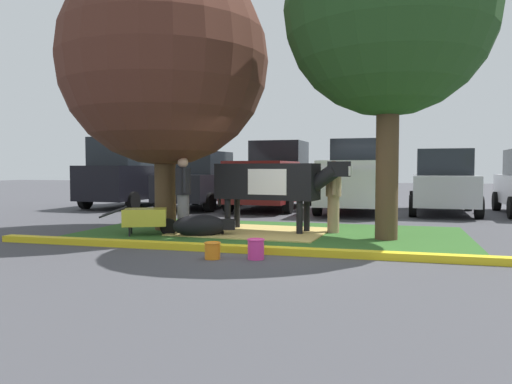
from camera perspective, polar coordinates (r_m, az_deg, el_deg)
ground_plane at (r=8.94m, az=1.37°, el=-6.57°), size 80.00×80.00×0.00m
grass_island at (r=10.95m, az=1.54°, el=-4.78°), size 8.32×4.54×0.02m
curb_yellow at (r=8.64m, az=-2.41°, el=-6.50°), size 9.52×0.24×0.12m
hay_bedding at (r=11.13m, az=-0.42°, el=-4.58°), size 3.34×2.58×0.04m
shade_tree_left at (r=11.94m, az=-10.47°, el=14.43°), size 4.76×4.76×6.27m
shade_tree_right at (r=10.73m, az=14.98°, el=19.34°), size 4.15×4.15×6.63m
cow_holstein at (r=11.12m, az=1.75°, el=1.13°), size 3.12×1.02×1.59m
calf_lying at (r=10.50m, az=-6.31°, el=-3.86°), size 1.32×0.89×0.48m
person_handler at (r=11.09m, az=-8.34°, el=-0.05°), size 0.34×0.46×1.68m
person_visitor_near at (r=11.10m, az=8.86°, el=-0.28°), size 0.34×0.53×1.61m
wheelbarrow at (r=10.90m, az=-12.49°, el=-2.89°), size 1.57×1.05×0.63m
bucket_orange at (r=8.02m, az=-5.01°, el=-6.65°), size 0.27×0.27×0.27m
bucket_pink at (r=7.97m, az=-0.01°, el=-6.49°), size 0.29×0.29×0.33m
suv_black at (r=19.15m, az=-14.04°, el=2.18°), size 2.24×4.66×2.52m
sedan_red at (r=17.94m, az=-6.22°, el=1.30°), size 2.13×4.46×2.02m
pickup_truck_maroon at (r=17.65m, az=1.98°, el=1.71°), size 2.35×5.46×2.42m
pickup_truck_black at (r=16.79m, az=11.57°, el=1.60°), size 2.35×5.46×2.42m
sedan_blue at (r=16.82m, az=20.61°, el=1.03°), size 2.13×4.46×2.02m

